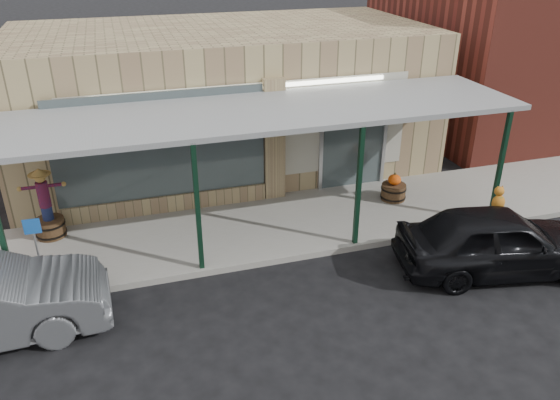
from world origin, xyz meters
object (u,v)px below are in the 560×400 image
object	(u,v)px
handicap_sign	(36,244)
parked_sedan	(499,241)
barrel_scarecrow	(48,214)
barrel_pumpkin	(394,190)

from	to	relation	value
handicap_sign	parked_sedan	xyz separation A→B (m)	(9.34, -2.02, -0.40)
barrel_scarecrow	barrel_pumpkin	distance (m)	8.75
barrel_pumpkin	parked_sedan	size ratio (longest dim) A/B	0.17
parked_sedan	barrel_scarecrow	bearing A→B (deg)	77.24
barrel_scarecrow	parked_sedan	distance (m)	10.22
barrel_pumpkin	handicap_sign	xyz separation A→B (m)	(-8.73, -1.53, 0.72)
barrel_pumpkin	handicap_sign	distance (m)	8.89
barrel_scarecrow	parked_sedan	size ratio (longest dim) A/B	0.38
barrel_pumpkin	parked_sedan	xyz separation A→B (m)	(0.62, -3.55, 0.32)
barrel_pumpkin	parked_sedan	distance (m)	3.62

